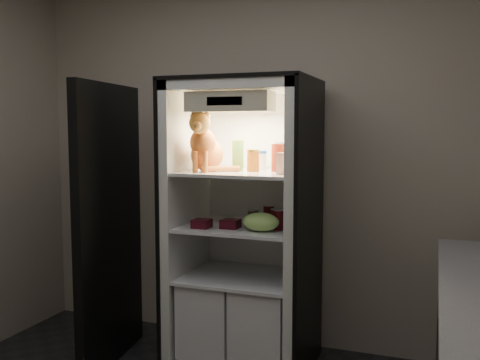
# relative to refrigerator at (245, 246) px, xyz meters

# --- Properties ---
(room_shell) EXTENTS (3.60, 3.60, 3.60)m
(room_shell) POSITION_rel_refrigerator_xyz_m (0.00, -1.38, 0.83)
(room_shell) COLOR white
(room_shell) RESTS_ON floor
(refrigerator) EXTENTS (0.90, 0.72, 1.88)m
(refrigerator) POSITION_rel_refrigerator_xyz_m (0.00, 0.00, 0.00)
(refrigerator) COLOR white
(refrigerator) RESTS_ON floor
(fridge_door) EXTENTS (0.18, 0.87, 1.85)m
(fridge_door) POSITION_rel_refrigerator_xyz_m (-0.84, -0.30, 0.12)
(fridge_door) COLOR black
(fridge_door) RESTS_ON floor
(tabby_cat) EXTENTS (0.36, 0.39, 0.41)m
(tabby_cat) POSITION_rel_refrigerator_xyz_m (-0.22, -0.14, 0.65)
(tabby_cat) COLOR #B94A17
(tabby_cat) RESTS_ON refrigerator
(parmesan_shaker) EXTENTS (0.08, 0.08, 0.20)m
(parmesan_shaker) POSITION_rel_refrigerator_xyz_m (-0.04, -0.04, 0.60)
(parmesan_shaker) COLOR #227D33
(parmesan_shaker) RESTS_ON refrigerator
(mayo_tub) EXTENTS (0.09, 0.09, 0.13)m
(mayo_tub) POSITION_rel_refrigerator_xyz_m (0.07, 0.10, 0.56)
(mayo_tub) COLOR white
(mayo_tub) RESTS_ON refrigerator
(salsa_jar) EXTENTS (0.08, 0.08, 0.14)m
(salsa_jar) POSITION_rel_refrigerator_xyz_m (0.08, -0.06, 0.57)
(salsa_jar) COLOR maroon
(salsa_jar) RESTS_ON refrigerator
(pepper_jar) EXTENTS (0.11, 0.11, 0.19)m
(pepper_jar) POSITION_rel_refrigerator_xyz_m (0.23, -0.00, 0.59)
(pepper_jar) COLOR #9E2B15
(pepper_jar) RESTS_ON refrigerator
(cream_carton) EXTENTS (0.08, 0.08, 0.13)m
(cream_carton) POSITION_rel_refrigerator_xyz_m (0.31, -0.20, 0.56)
(cream_carton) COLOR white
(cream_carton) RESTS_ON refrigerator
(soda_can_a) EXTENTS (0.07, 0.07, 0.13)m
(soda_can_a) POSITION_rel_refrigerator_xyz_m (0.16, 0.01, 0.21)
(soda_can_a) COLOR black
(soda_can_a) RESTS_ON refrigerator
(soda_can_b) EXTENTS (0.06, 0.06, 0.12)m
(soda_can_b) POSITION_rel_refrigerator_xyz_m (0.22, -0.05, 0.21)
(soda_can_b) COLOR black
(soda_can_b) RESTS_ON refrigerator
(soda_can_c) EXTENTS (0.07, 0.07, 0.13)m
(soda_can_c) POSITION_rel_refrigerator_xyz_m (0.27, -0.13, 0.21)
(soda_can_c) COLOR black
(soda_can_c) RESTS_ON refrigerator
(condiment_jar) EXTENTS (0.07, 0.07, 0.10)m
(condiment_jar) POSITION_rel_refrigerator_xyz_m (0.05, 0.01, 0.20)
(condiment_jar) COLOR #543918
(condiment_jar) RESTS_ON refrigerator
(grape_bag) EXTENTS (0.23, 0.17, 0.11)m
(grape_bag) POSITION_rel_refrigerator_xyz_m (0.18, -0.21, 0.21)
(grape_bag) COLOR #86C65C
(grape_bag) RESTS_ON refrigerator
(berry_box_left) EXTENTS (0.11, 0.11, 0.05)m
(berry_box_left) POSITION_rel_refrigerator_xyz_m (-0.21, -0.24, 0.18)
(berry_box_left) COLOR #470B14
(berry_box_left) RESTS_ON refrigerator
(berry_box_right) EXTENTS (0.11, 0.11, 0.05)m
(berry_box_right) POSITION_rel_refrigerator_xyz_m (-0.03, -0.18, 0.18)
(berry_box_right) COLOR #470B14
(berry_box_right) RESTS_ON refrigerator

